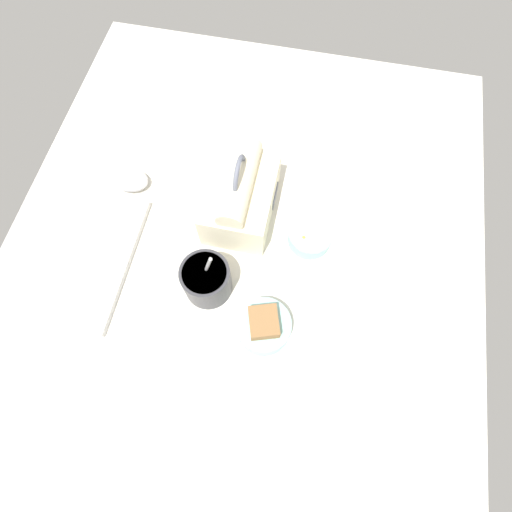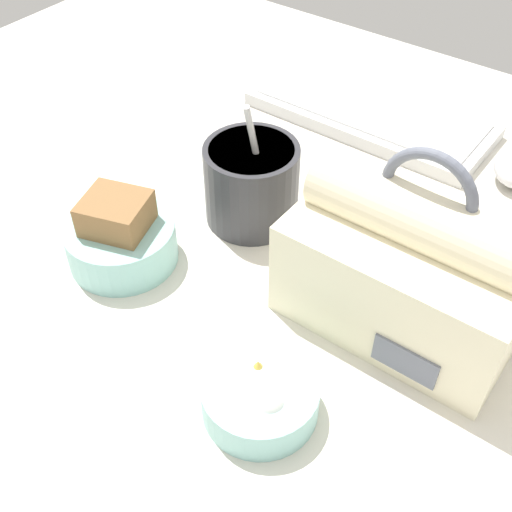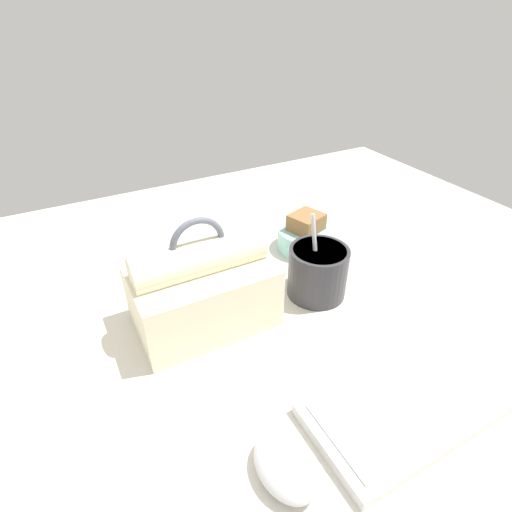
{
  "view_description": "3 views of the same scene",
  "coord_description": "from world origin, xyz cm",
  "px_view_note": "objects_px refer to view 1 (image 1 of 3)",
  "views": [
    {
      "loc": [
        -31.64,
        -10.66,
        86.56
      ],
      "look_at": [
        0.92,
        -3.88,
        7.0
      ],
      "focal_mm": 28.0,
      "sensor_mm": 36.0,
      "label": 1
    },
    {
      "loc": [
        27.3,
        -39.44,
        50.12
      ],
      "look_at": [
        0.92,
        -3.88,
        7.0
      ],
      "focal_mm": 45.0,
      "sensor_mm": 36.0,
      "label": 2
    },
    {
      "loc": [
        30.08,
        50.41,
        47.52
      ],
      "look_at": [
        0.92,
        -3.88,
        7.0
      ],
      "focal_mm": 28.0,
      "sensor_mm": 36.0,
      "label": 3
    }
  ],
  "objects_px": {
    "bento_bowl_sandwich": "(263,326)",
    "bento_bowl_snacks": "(310,237)",
    "lunch_bag": "(241,196)",
    "computer_mouse": "(130,180)",
    "soup_cup": "(207,280)",
    "keyboard": "(99,260)"
  },
  "relations": [
    {
      "from": "bento_bowl_sandwich",
      "to": "bento_bowl_snacks",
      "type": "bearing_deg",
      "value": -15.52
    },
    {
      "from": "lunch_bag",
      "to": "computer_mouse",
      "type": "distance_m",
      "value": 0.29
    },
    {
      "from": "lunch_bag",
      "to": "soup_cup",
      "type": "distance_m",
      "value": 0.21
    },
    {
      "from": "keyboard",
      "to": "soup_cup",
      "type": "height_order",
      "value": "soup_cup"
    },
    {
      "from": "lunch_bag",
      "to": "soup_cup",
      "type": "height_order",
      "value": "lunch_bag"
    },
    {
      "from": "lunch_bag",
      "to": "computer_mouse",
      "type": "height_order",
      "value": "lunch_bag"
    },
    {
      "from": "soup_cup",
      "to": "bento_bowl_sandwich",
      "type": "xyz_separation_m",
      "value": [
        -0.07,
        -0.14,
        -0.02
      ]
    },
    {
      "from": "soup_cup",
      "to": "computer_mouse",
      "type": "height_order",
      "value": "soup_cup"
    },
    {
      "from": "keyboard",
      "to": "computer_mouse",
      "type": "bearing_deg",
      "value": -1.08
    },
    {
      "from": "lunch_bag",
      "to": "soup_cup",
      "type": "xyz_separation_m",
      "value": [
        -0.2,
        0.03,
        -0.02
      ]
    },
    {
      "from": "keyboard",
      "to": "lunch_bag",
      "type": "distance_m",
      "value": 0.35
    },
    {
      "from": "soup_cup",
      "to": "computer_mouse",
      "type": "xyz_separation_m",
      "value": [
        0.22,
        0.25,
        -0.03
      ]
    },
    {
      "from": "lunch_bag",
      "to": "keyboard",
      "type": "bearing_deg",
      "value": 124.26
    },
    {
      "from": "bento_bowl_snacks",
      "to": "computer_mouse",
      "type": "height_order",
      "value": "bento_bowl_snacks"
    },
    {
      "from": "computer_mouse",
      "to": "keyboard",
      "type": "bearing_deg",
      "value": 178.92
    },
    {
      "from": "bento_bowl_snacks",
      "to": "computer_mouse",
      "type": "distance_m",
      "value": 0.46
    },
    {
      "from": "computer_mouse",
      "to": "bento_bowl_sandwich",
      "type": "bearing_deg",
      "value": -126.54
    },
    {
      "from": "bento_bowl_snacks",
      "to": "computer_mouse",
      "type": "xyz_separation_m",
      "value": [
        0.06,
        0.45,
        -0.0
      ]
    },
    {
      "from": "soup_cup",
      "to": "computer_mouse",
      "type": "distance_m",
      "value": 0.34
    },
    {
      "from": "lunch_bag",
      "to": "computer_mouse",
      "type": "bearing_deg",
      "value": 86.57
    },
    {
      "from": "lunch_bag",
      "to": "bento_bowl_sandwich",
      "type": "distance_m",
      "value": 0.3
    },
    {
      "from": "keyboard",
      "to": "bento_bowl_snacks",
      "type": "relative_size",
      "value": 3.26
    }
  ]
}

